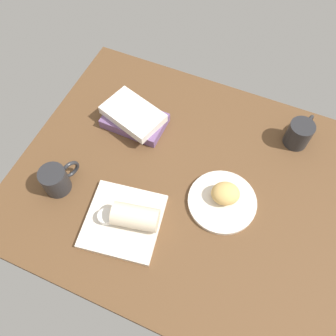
# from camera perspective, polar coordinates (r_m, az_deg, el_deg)

# --- Properties ---
(dining_table) EXTENTS (1.10, 0.90, 0.04)m
(dining_table) POSITION_cam_1_polar(r_m,az_deg,el_deg) (1.18, 2.67, -2.52)
(dining_table) COLOR brown
(dining_table) RESTS_ON ground
(round_plate) EXTENTS (0.22, 0.22, 0.01)m
(round_plate) POSITION_cam_1_polar(r_m,az_deg,el_deg) (1.13, 8.73, -5.38)
(round_plate) COLOR silver
(round_plate) RESTS_ON dining_table
(scone_pastry) EXTENTS (0.11, 0.10, 0.06)m
(scone_pastry) POSITION_cam_1_polar(r_m,az_deg,el_deg) (1.11, 9.25, -4.08)
(scone_pastry) COLOR #DBAF61
(scone_pastry) RESTS_ON round_plate
(square_plate) EXTENTS (0.26, 0.26, 0.02)m
(square_plate) POSITION_cam_1_polar(r_m,az_deg,el_deg) (1.10, -7.22, -8.47)
(square_plate) COLOR silver
(square_plate) RESTS_ON dining_table
(sauce_cup) EXTENTS (0.05, 0.05, 0.03)m
(sauce_cup) POSITION_cam_1_polar(r_m,az_deg,el_deg) (1.09, -10.00, -7.77)
(sauce_cup) COLOR silver
(sauce_cup) RESTS_ON square_plate
(breakfast_wrap) EXTENTS (0.15, 0.10, 0.07)m
(breakfast_wrap) POSITION_cam_1_polar(r_m,az_deg,el_deg) (1.06, -5.29, -7.84)
(breakfast_wrap) COLOR beige
(breakfast_wrap) RESTS_ON square_plate
(book_stack) EXTENTS (0.24, 0.19, 0.07)m
(book_stack) POSITION_cam_1_polar(r_m,az_deg,el_deg) (1.26, -5.51, 8.10)
(book_stack) COLOR #6B4C7A
(book_stack) RESTS_ON dining_table
(coffee_mug) EXTENTS (0.08, 0.13, 0.09)m
(coffee_mug) POSITION_cam_1_polar(r_m,az_deg,el_deg) (1.16, -17.61, -1.77)
(coffee_mug) COLOR #262628
(coffee_mug) RESTS_ON dining_table
(second_mug) EXTENTS (0.08, 0.13, 0.09)m
(second_mug) POSITION_cam_1_polar(r_m,az_deg,el_deg) (1.28, 20.46, 5.31)
(second_mug) COLOR #262628
(second_mug) RESTS_ON dining_table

